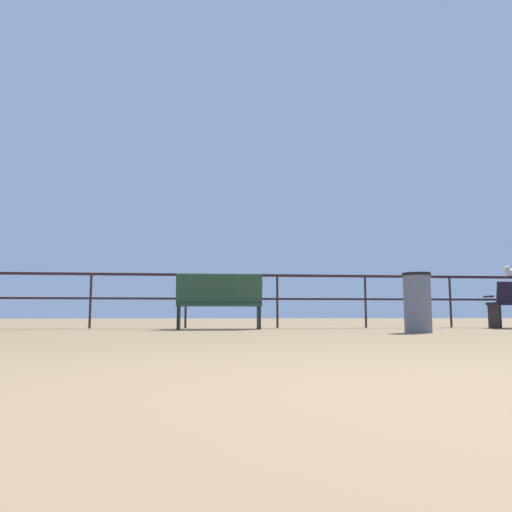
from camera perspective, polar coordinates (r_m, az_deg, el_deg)
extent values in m
plane|color=olive|center=(1.75, 12.73, -15.27)|extent=(60.00, 60.00, 0.00)
cube|color=#2F1B1F|center=(9.66, -2.77, -2.22)|extent=(19.54, 0.05, 0.05)
cube|color=#2F1B1F|center=(9.63, -2.78, -4.95)|extent=(19.54, 0.04, 0.04)
cylinder|color=#2F1B1F|center=(9.84, -18.52, -4.94)|extent=(0.04, 0.04, 1.02)
cylinder|color=#2F1B1F|center=(9.62, -8.10, -5.19)|extent=(0.04, 0.04, 1.02)
cylinder|color=#2F1B1F|center=(9.72, 2.47, -5.26)|extent=(0.04, 0.04, 1.02)
cylinder|color=#2F1B1F|center=(10.14, 12.49, -5.17)|extent=(0.04, 0.04, 1.02)
cylinder|color=#2F1B1F|center=(10.83, 21.47, -4.96)|extent=(0.04, 0.04, 1.02)
cube|color=#24422E|center=(8.89, -4.27, -5.63)|extent=(1.51, 0.50, 0.05)
cube|color=#24422E|center=(8.69, -4.24, -3.82)|extent=(1.50, 0.17, 0.54)
cube|color=black|center=(8.93, 0.32, -7.04)|extent=(0.05, 0.43, 0.43)
cube|color=black|center=(9.12, 0.21, -4.80)|extent=(0.04, 0.33, 0.04)
cube|color=black|center=(8.91, -8.89, -6.96)|extent=(0.05, 0.43, 0.43)
cube|color=black|center=(9.10, -8.77, -4.72)|extent=(0.04, 0.33, 0.04)
cube|color=black|center=(10.47, 25.77, -6.23)|extent=(0.06, 0.41, 0.47)
cube|color=black|center=(10.63, 25.21, -4.25)|extent=(0.05, 0.32, 0.04)
ellipsoid|color=silver|center=(11.54, 27.27, -1.69)|extent=(0.34, 0.28, 0.16)
ellipsoid|color=gray|center=(11.54, 27.27, -1.58)|extent=(0.29, 0.23, 0.06)
sphere|color=silver|center=(11.44, 26.92, -1.31)|extent=(0.13, 0.13, 0.13)
cone|color=gold|center=(11.36, 26.70, -1.30)|extent=(0.07, 0.07, 0.05)
cylinder|color=slate|center=(7.52, 18.09, -5.28)|extent=(0.38, 0.38, 0.82)
cylinder|color=black|center=(7.54, 17.98, -2.00)|extent=(0.40, 0.40, 0.04)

